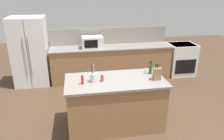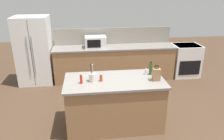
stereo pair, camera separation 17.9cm
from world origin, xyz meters
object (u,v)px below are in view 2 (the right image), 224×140
utensil_crock (92,77)px  refrigerator (34,51)px  microwave (96,42)px  olive_oil_bottle (151,68)px  range_oven (185,60)px  hot_sauce_bottle (81,79)px  salt_shaker (146,72)px  knife_block (156,74)px  spice_jar_paprika (101,78)px

utensil_crock → refrigerator: bearing=122.6°
microwave → olive_oil_bottle: (0.92, -2.03, -0.03)m
range_oven → hot_sauce_bottle: (-2.96, -2.28, 0.55)m
range_oven → salt_shaker: size_ratio=8.18×
hot_sauce_bottle → salt_shaker: bearing=12.2°
hot_sauce_bottle → salt_shaker: 1.23m
utensil_crock → microwave: bearing=85.5°
range_oven → olive_oil_bottle: bearing=-129.5°
salt_shaker → range_oven: bearing=49.0°
microwave → hot_sauce_bottle: 2.31m
knife_block → hot_sauce_bottle: knife_block is taller
knife_block → spice_jar_paprika: knife_block is taller
refrigerator → olive_oil_bottle: 3.29m
range_oven → utensil_crock: utensil_crock is taller
hot_sauce_bottle → refrigerator: bearing=118.3°
range_oven → olive_oil_bottle: (-1.68, -2.03, 0.59)m
hot_sauce_bottle → olive_oil_bottle: bearing=10.9°
spice_jar_paprika → olive_oil_bottle: bearing=11.6°
knife_block → olive_oil_bottle: bearing=93.7°
utensil_crock → salt_shaker: size_ratio=2.85×
utensil_crock → spice_jar_paprika: (0.15, -0.01, -0.03)m
spice_jar_paprika → olive_oil_bottle: olive_oil_bottle is taller
knife_block → spice_jar_paprika: bearing=174.2°
spice_jar_paprika → salt_shaker: (0.86, 0.21, -0.00)m
utensil_crock → spice_jar_paprika: bearing=-4.4°
spice_jar_paprika → refrigerator: bearing=125.0°
range_oven → microwave: 2.67m
range_oven → microwave: bearing=180.0°
microwave → salt_shaker: bearing=-67.4°
range_oven → spice_jar_paprika: (-2.62, -2.23, 0.53)m
olive_oil_bottle → range_oven: bearing=50.5°
olive_oil_bottle → salt_shaker: size_ratio=2.28×
spice_jar_paprika → hot_sauce_bottle: hot_sauce_bottle is taller
spice_jar_paprika → salt_shaker: 0.89m
refrigerator → range_oven: bearing=-0.7°
refrigerator → utensil_crock: size_ratio=5.56×
microwave → spice_jar_paprika: (-0.02, -2.23, -0.10)m
refrigerator → knife_block: size_ratio=6.15×
spice_jar_paprika → hot_sauce_bottle: bearing=-171.1°
refrigerator → utensil_crock: (1.45, -2.27, 0.13)m
refrigerator → hot_sauce_bottle: refrigerator is taller
knife_block → utensil_crock: utensil_crock is taller
microwave → olive_oil_bottle: size_ratio=2.17×
olive_oil_bottle → salt_shaker: (-0.08, 0.01, -0.07)m
hot_sauce_bottle → olive_oil_bottle: size_ratio=0.65×
refrigerator → salt_shaker: (2.46, -2.07, 0.10)m
knife_block → olive_oil_bottle: (-0.02, 0.28, 0.01)m
refrigerator → spice_jar_paprika: (1.60, -2.28, 0.10)m
knife_block → utensil_crock: bearing=174.3°
knife_block → salt_shaker: knife_block is taller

